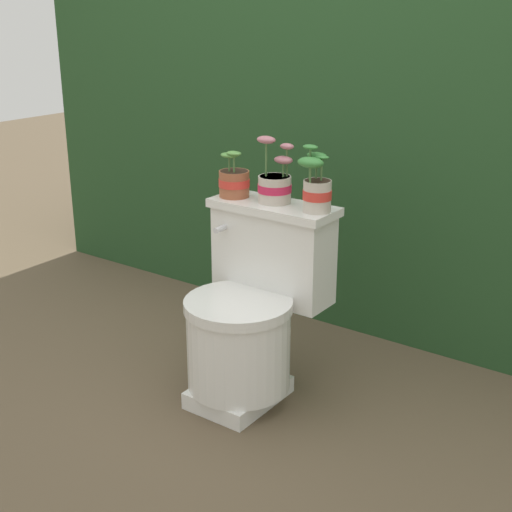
# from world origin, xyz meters

# --- Properties ---
(ground_plane) EXTENTS (12.00, 12.00, 0.00)m
(ground_plane) POSITION_xyz_m (0.00, 0.00, 0.00)
(ground_plane) COLOR brown
(hedge_backdrop) EXTENTS (3.33, 0.97, 1.43)m
(hedge_backdrop) POSITION_xyz_m (0.00, 1.19, 0.72)
(hedge_backdrop) COLOR #234723
(hedge_backdrop) RESTS_ON ground
(toilet) EXTENTS (0.46, 0.49, 0.68)m
(toilet) POSITION_xyz_m (0.06, 0.03, 0.31)
(toilet) COLOR white
(toilet) RESTS_ON ground
(potted_plant_left) EXTENTS (0.11, 0.11, 0.17)m
(potted_plant_left) POSITION_xyz_m (-0.10, 0.16, 0.74)
(potted_plant_left) COLOR #9E5638
(potted_plant_left) RESTS_ON toilet
(potted_plant_midleft) EXTENTS (0.13, 0.12, 0.23)m
(potted_plant_midleft) POSITION_xyz_m (0.06, 0.18, 0.75)
(potted_plant_midleft) COLOR beige
(potted_plant_midleft) RESTS_ON toilet
(potted_plant_middle) EXTENTS (0.10, 0.12, 0.22)m
(potted_plant_middle) POSITION_xyz_m (0.24, 0.16, 0.77)
(potted_plant_middle) COLOR beige
(potted_plant_middle) RESTS_ON toilet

